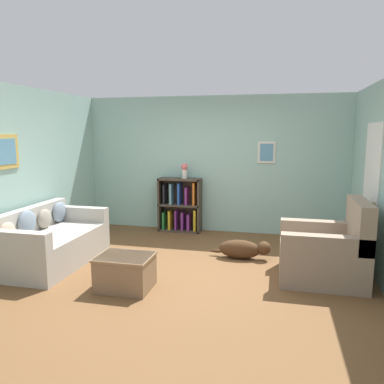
% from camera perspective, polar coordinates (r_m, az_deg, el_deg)
% --- Properties ---
extents(ground_plane, '(14.00, 14.00, 0.00)m').
position_cam_1_polar(ground_plane, '(5.38, -0.98, -11.78)').
color(ground_plane, brown).
extents(wall_back, '(5.60, 0.13, 2.60)m').
position_cam_1_polar(wall_back, '(7.26, 3.33, 4.20)').
color(wall_back, '#93BCB2').
rests_on(wall_back, ground_plane).
extents(wall_left, '(0.13, 5.00, 2.60)m').
position_cam_1_polar(wall_left, '(6.20, -24.58, 2.57)').
color(wall_left, '#93BCB2').
rests_on(wall_left, ground_plane).
extents(couch, '(0.94, 1.74, 0.82)m').
position_cam_1_polar(couch, '(5.93, -20.77, -7.13)').
color(couch, '#ADA89E').
rests_on(couch, ground_plane).
extents(bookshelf, '(0.83, 0.31, 1.04)m').
position_cam_1_polar(bookshelf, '(7.30, -1.78, -2.14)').
color(bookshelf, '#42382D').
rests_on(bookshelf, ground_plane).
extents(recliner_chair, '(1.06, 0.96, 1.07)m').
position_cam_1_polar(recliner_chair, '(5.24, 19.86, -8.70)').
color(recliner_chair, gray).
rests_on(recliner_chair, ground_plane).
extents(coffee_table, '(0.67, 0.53, 0.42)m').
position_cam_1_polar(coffee_table, '(4.79, -10.13, -11.76)').
color(coffee_table, '#846647').
rests_on(coffee_table, ground_plane).
extents(dog, '(0.94, 0.26, 0.29)m').
position_cam_1_polar(dog, '(5.84, 7.79, -8.60)').
color(dog, '#472D19').
rests_on(dog, ground_plane).
extents(vase, '(0.13, 0.13, 0.29)m').
position_cam_1_polar(vase, '(7.16, -1.15, 3.41)').
color(vase, silver).
rests_on(vase, bookshelf).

